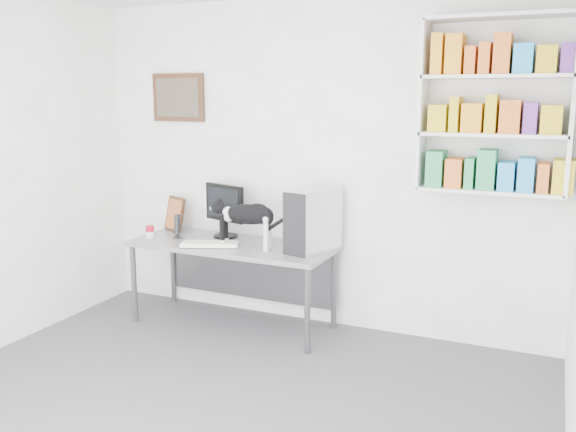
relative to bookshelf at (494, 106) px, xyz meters
The scene contains 11 objects.
room 2.37m from the bookshelf, 127.12° to the right, with size 4.01×4.01×2.70m.
bookshelf is the anchor object (origin of this frame).
wall_art 2.70m from the bookshelf, behind, with size 0.52×0.04×0.42m, color #4D2B19.
desk 2.50m from the bookshelf, behind, with size 1.71×0.66×0.71m, color slate.
monitor 2.33m from the bookshelf, behind, with size 0.44×0.21×0.47m, color black.
keyboard 2.42m from the bookshelf, 169.68° to the right, with size 0.46×0.18×0.04m, color white.
pc_tower 1.57m from the bookshelf, behind, with size 0.22×0.50×0.50m, color silver.
speaker 2.73m from the bookshelf, behind, with size 0.09×0.09×0.22m, color black.
leaning_print 2.86m from the bookshelf, behind, with size 0.26×0.10×0.32m, color #4D2B19.
soup_can 2.97m from the bookshelf, behind, with size 0.07×0.07×0.10m, color #AD0E25.
cat 2.06m from the bookshelf, 169.76° to the right, with size 0.61×0.16×0.38m, color black, non-canonical shape.
Camera 1 is at (1.82, -2.69, 1.93)m, focal length 38.00 mm.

